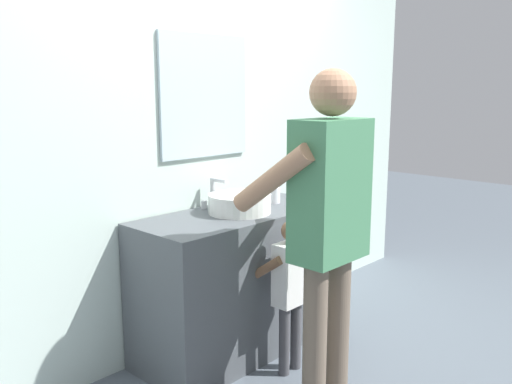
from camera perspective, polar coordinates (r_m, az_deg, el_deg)
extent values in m
plane|color=slate|center=(3.30, 1.99, -17.43)|extent=(14.00, 14.00, 0.00)
cube|color=silver|center=(3.35, -5.90, 7.15)|extent=(4.40, 0.08, 2.70)
cube|color=silver|center=(3.31, -5.36, 9.90)|extent=(0.66, 0.02, 0.72)
cube|color=#4C5156|center=(3.31, -1.91, -9.28)|extent=(1.26, 0.54, 0.85)
cylinder|color=silver|center=(3.17, -1.71, -1.21)|extent=(0.36, 0.36, 0.11)
cylinder|color=beige|center=(3.17, -1.71, -1.11)|extent=(0.30, 0.30, 0.09)
cylinder|color=#B7BABF|center=(3.33, -4.55, -0.04)|extent=(0.03, 0.03, 0.18)
cylinder|color=#B7BABF|center=(3.27, -3.86, 1.20)|extent=(0.02, 0.12, 0.02)
cylinder|color=#B7BABF|center=(3.29, -5.43, -1.32)|extent=(0.04, 0.04, 0.05)
cylinder|color=#B7BABF|center=(3.39, -3.65, -0.96)|extent=(0.04, 0.04, 0.05)
cylinder|color=silver|center=(3.44, 1.95, -0.37)|extent=(0.07, 0.07, 0.09)
cylinder|color=blue|center=(3.45, 1.90, 0.54)|extent=(0.03, 0.03, 0.17)
cube|color=white|center=(3.43, 1.91, 2.10)|extent=(0.01, 0.02, 0.02)
cylinder|color=#47474C|center=(3.11, 2.96, -15.17)|extent=(0.06, 0.06, 0.40)
cylinder|color=#47474C|center=(3.18, 4.16, -14.58)|extent=(0.06, 0.06, 0.40)
cube|color=white|center=(3.00, 3.65, -8.46)|extent=(0.20, 0.11, 0.35)
sphere|color=brown|center=(2.93, 3.71, -4.04)|extent=(0.11, 0.11, 0.11)
cylinder|color=brown|center=(2.97, 0.94, -8.03)|extent=(0.05, 0.24, 0.19)
cylinder|color=brown|center=(3.13, 3.66, -7.07)|extent=(0.05, 0.24, 0.19)
cylinder|color=#6B5B4C|center=(2.72, 6.13, -15.01)|extent=(0.12, 0.12, 0.76)
cylinder|color=#6B5B4C|center=(2.86, 8.50, -13.72)|extent=(0.12, 0.12, 0.76)
cube|color=#427F56|center=(2.57, 7.73, 0.17)|extent=(0.38, 0.22, 0.66)
sphere|color=#A87A5B|center=(2.52, 7.99, 10.22)|extent=(0.22, 0.22, 0.22)
cylinder|color=#A87A5B|center=(2.50, 1.74, 1.33)|extent=(0.09, 0.46, 0.36)
cylinder|color=#A87A5B|center=(2.83, 7.37, 2.35)|extent=(0.09, 0.46, 0.36)
cylinder|color=yellow|center=(2.96, 4.57, -0.63)|extent=(0.01, 0.14, 0.03)
cube|color=white|center=(3.00, 3.46, -0.21)|extent=(0.01, 0.02, 0.02)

